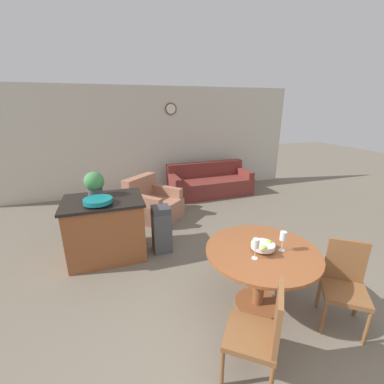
% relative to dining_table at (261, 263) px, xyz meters
% --- Properties ---
extents(ground_plane, '(24.00, 24.00, 0.00)m').
position_rel_dining_table_xyz_m(ground_plane, '(-0.46, -0.74, -0.57)').
color(ground_plane, '#706656').
extents(wall_back, '(8.00, 0.09, 2.70)m').
position_rel_dining_table_xyz_m(wall_back, '(-0.46, 4.64, 0.78)').
color(wall_back, beige).
rests_on(wall_back, ground_plane).
extents(dining_table, '(1.24, 1.24, 0.74)m').
position_rel_dining_table_xyz_m(dining_table, '(0.00, 0.00, 0.00)').
color(dining_table, brown).
rests_on(dining_table, ground_plane).
extents(dining_chair_near_left, '(0.59, 0.59, 0.91)m').
position_rel_dining_table_xyz_m(dining_chair_near_left, '(-0.46, -0.72, -0.08)').
color(dining_chair_near_left, brown).
rests_on(dining_chair_near_left, ground_plane).
extents(dining_chair_near_right, '(0.59, 0.59, 0.91)m').
position_rel_dining_table_xyz_m(dining_chair_near_right, '(0.72, -0.46, -0.08)').
color(dining_chair_near_right, brown).
rests_on(dining_chair_near_right, ground_plane).
extents(fruit_bowl, '(0.26, 0.26, 0.10)m').
position_rel_dining_table_xyz_m(fruit_bowl, '(0.00, 0.00, 0.22)').
color(fruit_bowl, silver).
rests_on(fruit_bowl, dining_table).
extents(wine_glass_left, '(0.07, 0.07, 0.23)m').
position_rel_dining_table_xyz_m(wine_glass_left, '(-0.17, -0.11, 0.34)').
color(wine_glass_left, silver).
rests_on(wine_glass_left, dining_table).
extents(wine_glass_right, '(0.07, 0.07, 0.23)m').
position_rel_dining_table_xyz_m(wine_glass_right, '(0.19, -0.07, 0.34)').
color(wine_glass_right, silver).
rests_on(wine_glass_right, dining_table).
extents(kitchen_island, '(1.14, 0.85, 0.93)m').
position_rel_dining_table_xyz_m(kitchen_island, '(-1.63, 1.68, -0.11)').
color(kitchen_island, brown).
rests_on(kitchen_island, ground_plane).
extents(teal_bowl, '(0.39, 0.39, 0.09)m').
position_rel_dining_table_xyz_m(teal_bowl, '(-1.69, 1.49, 0.41)').
color(teal_bowl, '#147A7F').
rests_on(teal_bowl, kitchen_island).
extents(potted_plant, '(0.29, 0.29, 0.37)m').
position_rel_dining_table_xyz_m(potted_plant, '(-1.73, 1.90, 0.55)').
color(potted_plant, '#4C4C51').
rests_on(potted_plant, kitchen_island).
extents(trash_bin, '(0.28, 0.28, 0.76)m').
position_rel_dining_table_xyz_m(trash_bin, '(-0.81, 1.55, -0.20)').
color(trash_bin, '#47474C').
rests_on(trash_bin, ground_plane).
extents(couch, '(2.15, 0.95, 0.80)m').
position_rel_dining_table_xyz_m(couch, '(0.98, 3.93, -0.30)').
color(couch, maroon).
rests_on(couch, ground_plane).
extents(armchair, '(1.25, 1.25, 0.85)m').
position_rel_dining_table_xyz_m(armchair, '(-0.72, 2.87, -0.29)').
color(armchair, '#A87056').
rests_on(armchair, ground_plane).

